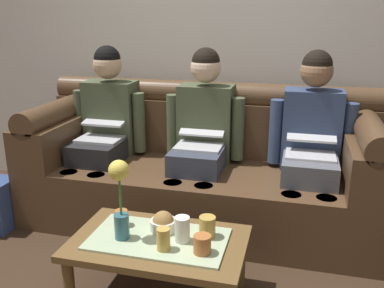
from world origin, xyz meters
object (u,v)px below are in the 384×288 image
coffee_table (159,247)px  flower_vase (120,194)px  cup_near_right (207,227)px  couch (202,170)px  snack_bowl (163,223)px  cup_near_left (182,229)px  person_left (105,125)px  person_middle (202,131)px  person_right (311,139)px  cup_far_center (122,218)px  cup_far_left (163,239)px  cup_far_right (202,244)px

coffee_table → flower_vase: (-0.17, -0.04, 0.30)m
cup_near_right → couch: bearing=104.8°
snack_bowl → cup_near_right: bearing=-1.7°
snack_bowl → cup_near_left: 0.15m
person_left → cup_near_right: 1.34m
person_middle → person_right: 0.73m
person_right → cup_near_left: bearing=-122.2°
couch → cup_near_left: couch is taller
flower_vase → snack_bowl: 0.29m
person_right → cup_far_center: bearing=-137.3°
person_left → cup_far_left: size_ratio=11.03×
flower_vase → snack_bowl: (0.17, 0.13, -0.20)m
cup_near_left → person_middle: bearing=97.4°
person_middle → cup_near_right: size_ratio=11.20×
person_middle → cup_far_left: (0.06, -1.06, -0.24)m
snack_bowl → cup_near_left: bearing=-32.1°
flower_vase → cup_far_right: 0.46m
cup_near_left → cup_far_center: size_ratio=1.50×
cup_far_right → couch: bearing=103.2°
cup_near_left → cup_far_left: 0.12m
cup_near_left → cup_near_right: size_ratio=1.19×
person_middle → cup_far_left: person_middle is taller
snack_bowl → couch: bearing=89.8°
person_middle → snack_bowl: person_middle is taller
cup_far_center → cup_far_left: cup_far_left is taller
person_left → coffee_table: 1.26m
person_left → flower_vase: 1.15m
couch → person_left: person_left is taller
cup_near_left → cup_far_right: size_ratio=1.44×
cup_far_right → snack_bowl: bearing=147.2°
person_left → snack_bowl: (0.73, -0.88, -0.26)m
couch → cup_far_right: 1.08m
snack_bowl → cup_near_left: cup_near_left is taller
person_right → person_left: bearing=-180.0°
person_right → cup_near_right: bearing=-119.1°
cup_near_left → cup_far_right: 0.15m
snack_bowl → cup_near_right: 0.24m
flower_vase → cup_far_center: size_ratio=4.78×
person_right → person_middle: bearing=180.0°
coffee_table → cup_near_left: (0.13, 0.00, 0.12)m
person_middle → cup_far_left: size_ratio=11.03×
flower_vase → cup_near_left: 0.35m
couch → person_middle: person_middle is taller
cup_near_right → cup_far_left: (-0.18, -0.17, 0.00)m
person_left → person_right: size_ratio=1.00×
couch → coffee_table: 0.97m
cup_near_left → cup_near_right: 0.13m
person_right → cup_far_left: size_ratio=11.03×
cup_near_right → cup_far_right: bearing=-86.4°
cup_near_left → coffee_table: bearing=-179.5°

